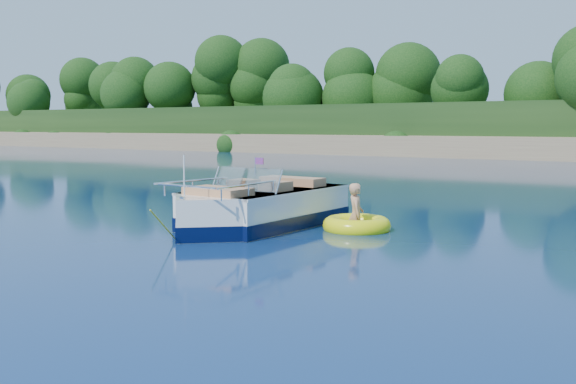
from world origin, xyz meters
name	(u,v)px	position (x,y,z in m)	size (l,w,h in m)	color
ground	(278,254)	(0.00, 0.00, 0.00)	(160.00, 160.00, 0.00)	#0A2346
motorboat	(256,211)	(-2.07, 2.23, 0.38)	(2.33, 5.89, 1.96)	white
tow_tube	(357,225)	(0.00, 3.16, 0.10)	(1.97, 1.97, 0.40)	#FDFF0D
boy	(356,230)	(-0.02, 3.15, 0.00)	(0.53, 0.35, 1.46)	tan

